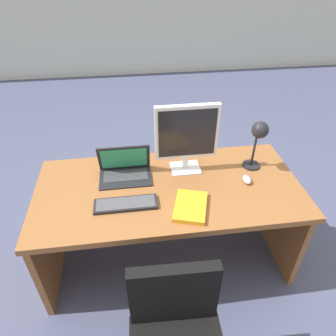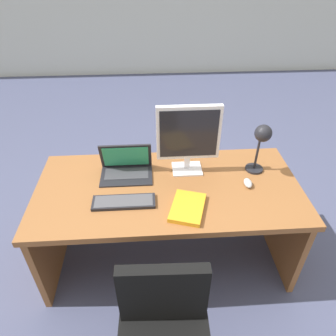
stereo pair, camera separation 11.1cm
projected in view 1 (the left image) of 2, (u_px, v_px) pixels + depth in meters
ground at (151, 152)px, 3.61m from camera, size 12.00×12.00×0.00m
desk at (168, 204)px, 2.14m from camera, size 1.71×0.81×0.72m
monitor at (187, 135)px, 1.98m from camera, size 0.41×0.16×0.48m
laptop at (125, 166)px, 2.06m from camera, size 0.34×0.23×0.21m
keyboard at (126, 204)px, 1.84m from camera, size 0.38×0.12×0.02m
mouse at (247, 179)px, 2.02m from camera, size 0.05×0.09×0.04m
desk_lamp at (259, 136)px, 2.00m from camera, size 0.12×0.14×0.36m
book at (190, 206)px, 1.82m from camera, size 0.25×0.31×0.03m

